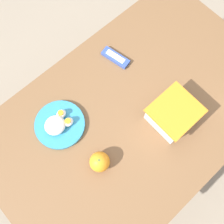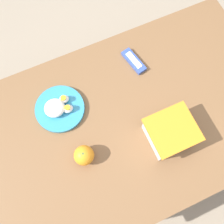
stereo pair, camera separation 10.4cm
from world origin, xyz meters
name	(u,v)px [view 1 (the left image)]	position (x,y,z in m)	size (l,w,h in m)	color
ground_plane	(125,146)	(0.00, 0.00, 0.00)	(10.00, 10.00, 0.00)	gray
table	(132,119)	(0.00, 0.00, 0.62)	(1.24, 0.78, 0.73)	brown
food_container	(173,115)	(-0.09, 0.12, 0.77)	(0.18, 0.16, 0.09)	white
orange_fruit	(100,162)	(0.24, 0.06, 0.76)	(0.08, 0.08, 0.08)	orange
rice_plate	(59,124)	(0.26, -0.16, 0.74)	(0.20, 0.20, 0.06)	teal
candy_bar	(116,58)	(-0.11, -0.23, 0.74)	(0.07, 0.13, 0.02)	#334C9E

